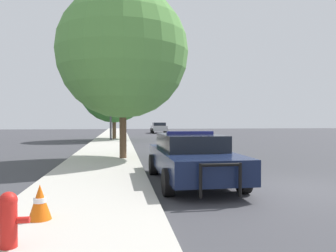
# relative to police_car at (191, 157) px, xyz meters

# --- Properties ---
(ground_plane) EXTENTS (110.00, 110.00, 0.00)m
(ground_plane) POSITION_rel_police_car_xyz_m (2.37, -1.13, -0.73)
(ground_plane) COLOR #3D3D42
(sidewalk_left) EXTENTS (3.00, 110.00, 0.13)m
(sidewalk_left) POSITION_rel_police_car_xyz_m (-2.73, -1.13, -0.67)
(sidewalk_left) COLOR #BCB7AD
(sidewalk_left) RESTS_ON ground_plane
(police_car) EXTENTS (2.15, 5.03, 1.45)m
(police_car) POSITION_rel_police_car_xyz_m (0.00, 0.00, 0.00)
(police_car) COLOR #141E3D
(police_car) RESTS_ON ground_plane
(fire_hydrant) EXTENTS (0.52, 0.23, 0.72)m
(fire_hydrant) POSITION_rel_police_car_xyz_m (-3.43, -4.64, -0.22)
(fire_hydrant) COLOR red
(fire_hydrant) RESTS_ON sidewalk_left
(traffic_light) EXTENTS (4.21, 0.35, 4.65)m
(traffic_light) POSITION_rel_police_car_xyz_m (-1.04, 17.94, 2.74)
(traffic_light) COLOR #424247
(traffic_light) RESTS_ON sidewalk_left
(car_background_distant) EXTENTS (2.07, 4.05, 1.40)m
(car_background_distant) POSITION_rel_police_car_xyz_m (3.03, 33.96, 0.02)
(car_background_distant) COLOR #B7B7BC
(car_background_distant) RESTS_ON ground_plane
(tree_sidewalk_near) EXTENTS (5.62, 5.62, 7.34)m
(tree_sidewalk_near) POSITION_rel_police_car_xyz_m (-1.89, 5.14, 3.92)
(tree_sidewalk_near) COLOR brown
(tree_sidewalk_near) RESTS_ON sidewalk_left
(tree_sidewalk_mid) EXTENTS (6.00, 6.00, 7.39)m
(tree_sidewalk_mid) POSITION_rel_police_car_xyz_m (-2.55, 19.71, 3.79)
(tree_sidewalk_mid) COLOR brown
(tree_sidewalk_mid) RESTS_ON sidewalk_left
(traffic_cone) EXTENTS (0.38, 0.38, 0.58)m
(traffic_cone) POSITION_rel_police_car_xyz_m (-3.32, -3.46, -0.31)
(traffic_cone) COLOR orange
(traffic_cone) RESTS_ON sidewalk_left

